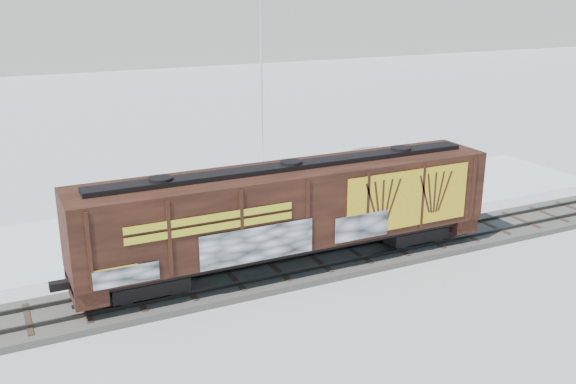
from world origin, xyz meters
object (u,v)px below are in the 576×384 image
car_silver (116,216)px  car_dark (439,181)px  hopper_railcar (291,209)px  flagpole (263,100)px  car_white (337,192)px

car_silver → car_dark: (18.92, -1.64, -0.19)m
hopper_railcar → flagpole: bearing=70.5°
hopper_railcar → car_silver: 10.19m
hopper_railcar → car_dark: (13.14, 6.50, -2.24)m
car_silver → hopper_railcar: bearing=-150.3°
car_silver → car_white: car_silver is taller
car_white → car_dark: bearing=-120.4°
hopper_railcar → car_dark: bearing=26.3°
flagpole → car_dark: bearing=-45.7°
flagpole → car_dark: flagpole is taller
flagpole → car_silver: (-10.97, -6.50, -4.06)m
car_dark → flagpole: bearing=36.8°
car_white → car_dark: (6.67, -0.70, -0.02)m
flagpole → car_white: 8.66m
car_silver → car_dark: 18.99m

